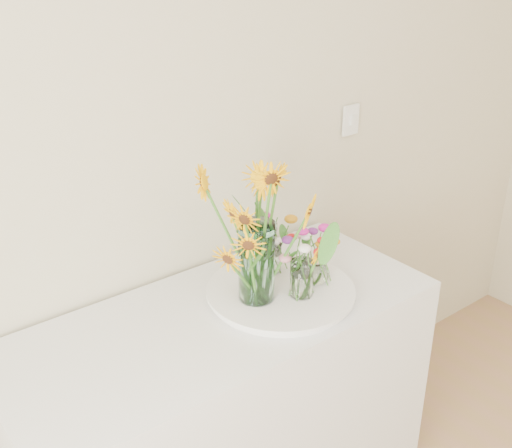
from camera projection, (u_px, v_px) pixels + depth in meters
name	position (u px, v px, depth m)	size (l,w,h in m)	color
counter	(224.00, 425.00, 2.19)	(1.40, 0.60, 0.90)	white
tray	(281.00, 293.00, 2.08)	(0.46, 0.46, 0.03)	white
mason_jar	(257.00, 262.00, 1.97)	(0.11, 0.11, 0.26)	#AEE8E1
sunflower_bouquet	(257.00, 227.00, 1.92)	(0.74, 0.74, 0.50)	#FBAF05
small_vase_a	(301.00, 279.00, 2.02)	(0.07, 0.07, 0.13)	white
wildflower_posy_a	(302.00, 266.00, 2.00)	(0.18, 0.18, 0.22)	orange
small_vase_b	(317.00, 267.00, 2.09)	(0.08, 0.08, 0.12)	white
wildflower_posy_b	(318.00, 254.00, 2.07)	(0.21, 0.21, 0.21)	orange
small_vase_c	(272.00, 258.00, 2.16)	(0.06, 0.06, 0.11)	white
wildflower_posy_c	(272.00, 246.00, 2.14)	(0.21, 0.21, 0.20)	orange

